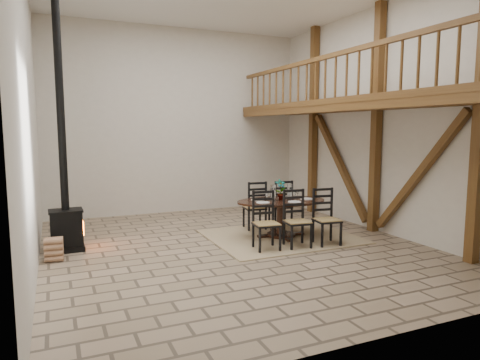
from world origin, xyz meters
name	(u,v)px	position (x,y,z in m)	size (l,w,h in m)	color
ground	(236,247)	(0.00, 0.00, 0.00)	(8.00, 8.00, 0.00)	gray
room_shell	(291,92)	(1.19, 0.00, 3.01)	(7.02, 8.02, 5.01)	beige
rug	(281,236)	(1.20, 0.35, 0.01)	(3.00, 2.50, 0.02)	tan
dining_table	(283,218)	(1.19, 0.23, 0.43)	(2.06, 2.30, 1.24)	black
wood_stove	(65,191)	(-3.02, 1.07, 1.14)	(0.62, 0.48, 5.00)	black
log_basket	(65,232)	(-3.03, 1.86, 0.18)	(0.50, 0.50, 0.41)	brown
log_stack	(54,250)	(-3.25, 0.46, 0.21)	(0.32, 0.23, 0.42)	#A57D5C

